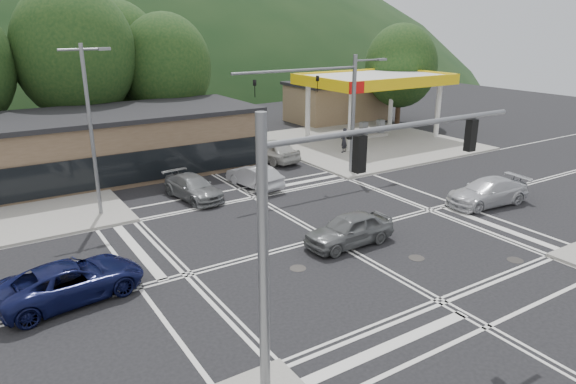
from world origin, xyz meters
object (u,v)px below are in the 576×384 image
pedestrian (344,140)px  car_blue_west (72,281)px  car_northbound (193,187)px  car_grey_center (349,229)px  car_silver_east (487,192)px  car_queue_b (271,150)px  car_queue_a (254,176)px

pedestrian → car_blue_west: bearing=3.1°
car_blue_west → car_northbound: car_blue_west is taller
car_grey_center → car_silver_east: car_grey_center is taller
car_silver_east → car_queue_b: car_queue_b is taller
car_blue_west → pedestrian: (22.71, 12.25, 0.38)m
car_blue_west → pedestrian: 25.81m
car_grey_center → car_queue_a: car_grey_center is taller
car_queue_a → pedestrian: pedestrian is taller
car_silver_east → car_queue_a: 13.93m
car_blue_west → car_northbound: 11.95m
car_blue_west → car_queue_b: (16.73, 13.50, 0.12)m
car_silver_east → car_queue_b: size_ratio=1.02×
car_silver_east → car_queue_a: bearing=-129.7°
car_northbound → car_grey_center: bearing=-79.3°
car_silver_east → car_blue_west: bearing=-87.5°
car_queue_b → car_northbound: size_ratio=1.07×
car_queue_a → pedestrian: size_ratio=2.22×
car_grey_center → car_northbound: bearing=-161.8°
car_grey_center → car_silver_east: bearing=89.9°
pedestrian → car_silver_east: bearing=62.6°
car_blue_west → car_grey_center: (11.95, -1.71, 0.02)m
car_silver_east → pedestrian: (0.53, 13.80, 0.37)m
car_grey_center → car_northbound: (-3.54, 10.21, -0.08)m
car_blue_west → car_queue_a: car_blue_west is taller
car_northbound → car_queue_b: bearing=22.6°
car_blue_west → car_silver_east: car_silver_east is taller
car_queue_a → car_grey_center: bearing=77.2°
car_blue_west → car_queue_a: (12.54, 8.50, -0.03)m
car_silver_east → pedestrian: bearing=-175.7°
car_silver_east → car_queue_b: 16.01m
car_northbound → pedestrian: 14.80m
car_queue_b → pedestrian: 6.11m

